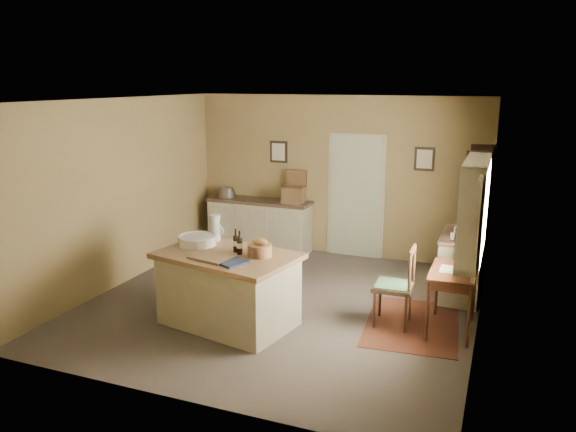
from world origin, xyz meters
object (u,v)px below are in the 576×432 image
at_px(sideboard, 260,223).
at_px(right_cabinet, 461,265).
at_px(desk_chair, 393,287).
at_px(work_island, 228,287).
at_px(writing_desk, 453,278).
at_px(shelving_unit, 479,215).

bearing_deg(sideboard, right_cabinet, -16.71).
distance_m(sideboard, right_cabinet, 3.65).
relative_size(sideboard, desk_chair, 1.86).
xyz_separation_m(work_island, writing_desk, (2.58, 0.80, 0.19)).
height_order(work_island, right_cabinet, work_island).
xyz_separation_m(work_island, desk_chair, (1.89, 0.70, 0.01)).
distance_m(sideboard, desk_chair, 3.63).
xyz_separation_m(sideboard, desk_chair, (2.81, -2.30, 0.01)).
height_order(work_island, shelving_unit, shelving_unit).
height_order(sideboard, shelving_unit, shelving_unit).
bearing_deg(writing_desk, desk_chair, -172.10).
xyz_separation_m(sideboard, writing_desk, (3.49, -2.21, 0.19)).
bearing_deg(desk_chair, sideboard, 139.06).
xyz_separation_m(sideboard, right_cabinet, (3.49, -1.05, -0.02)).
bearing_deg(right_cabinet, sideboard, 163.29).
bearing_deg(sideboard, shelving_unit, -3.14).
bearing_deg(work_island, desk_chair, 31.74).
bearing_deg(shelving_unit, right_cabinet, -100.19).
xyz_separation_m(desk_chair, shelving_unit, (0.84, 2.10, 0.50)).
relative_size(sideboard, shelving_unit, 0.93).
height_order(sideboard, writing_desk, sideboard).
xyz_separation_m(writing_desk, shelving_unit, (0.15, 2.01, 0.33)).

